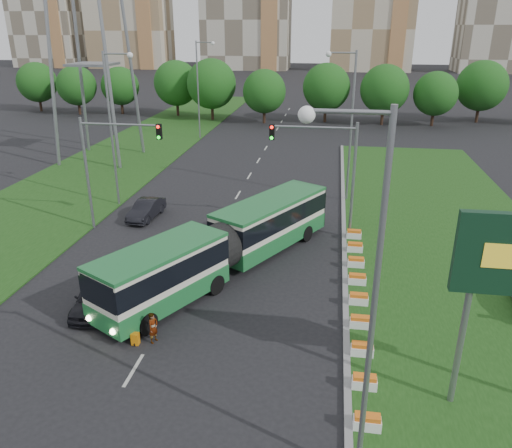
% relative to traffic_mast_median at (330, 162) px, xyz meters
% --- Properties ---
extents(ground, '(360.00, 360.00, 0.00)m').
position_rel_traffic_mast_median_xyz_m(ground, '(-4.78, -10.00, -5.35)').
color(ground, black).
rests_on(ground, ground).
extents(grass_median, '(14.00, 60.00, 0.15)m').
position_rel_traffic_mast_median_xyz_m(grass_median, '(8.22, -2.00, -5.27)').
color(grass_median, '#193F12').
rests_on(grass_median, ground).
extents(median_kerb, '(0.30, 60.00, 0.18)m').
position_rel_traffic_mast_median_xyz_m(median_kerb, '(1.27, -2.00, -5.26)').
color(median_kerb, gray).
rests_on(median_kerb, ground).
extents(left_verge, '(12.00, 110.00, 0.10)m').
position_rel_traffic_mast_median_xyz_m(left_verge, '(-22.78, 15.00, -5.30)').
color(left_verge, '#193F12').
rests_on(left_verge, ground).
extents(lane_markings, '(0.20, 100.00, 0.01)m').
position_rel_traffic_mast_median_xyz_m(lane_markings, '(-7.78, 10.00, -5.35)').
color(lane_markings, '#AFB0A9').
rests_on(lane_markings, ground).
extents(flower_planters, '(1.10, 18.10, 0.60)m').
position_rel_traffic_mast_median_xyz_m(flower_planters, '(1.92, -9.20, -4.90)').
color(flower_planters, white).
rests_on(flower_planters, grass_median).
extents(traffic_mast_median, '(5.76, 0.32, 8.00)m').
position_rel_traffic_mast_median_xyz_m(traffic_mast_median, '(0.00, 0.00, 0.00)').
color(traffic_mast_median, gray).
rests_on(traffic_mast_median, ground).
extents(traffic_mast_left, '(5.76, 0.32, 8.00)m').
position_rel_traffic_mast_median_xyz_m(traffic_mast_left, '(-15.16, -1.00, 0.00)').
color(traffic_mast_left, gray).
rests_on(traffic_mast_left, ground).
extents(street_lamps, '(36.00, 60.00, 12.00)m').
position_rel_traffic_mast_median_xyz_m(street_lamps, '(-7.78, 0.00, 0.65)').
color(street_lamps, gray).
rests_on(street_lamps, ground).
extents(tree_line, '(120.00, 8.00, 9.00)m').
position_rel_traffic_mast_median_xyz_m(tree_line, '(5.22, 45.00, -0.85)').
color(tree_line, '#1A5316').
rests_on(tree_line, ground).
extents(midrise_west, '(22.00, 14.00, 36.00)m').
position_rel_traffic_mast_median_xyz_m(midrise_west, '(-99.78, 140.00, 12.65)').
color(midrise_west, beige).
rests_on(midrise_west, ground).
extents(articulated_bus, '(2.77, 17.80, 2.93)m').
position_rel_traffic_mast_median_xyz_m(articulated_bus, '(-6.09, -6.18, -3.56)').
color(articulated_bus, beige).
rests_on(articulated_bus, ground).
extents(car_left_near, '(2.35, 4.62, 1.51)m').
position_rel_traffic_mast_median_xyz_m(car_left_near, '(-11.54, -11.50, -4.60)').
color(car_left_near, black).
rests_on(car_left_near, ground).
extents(car_left_far, '(1.82, 4.37, 1.41)m').
position_rel_traffic_mast_median_xyz_m(car_left_far, '(-13.64, 1.45, -4.65)').
color(car_left_far, black).
rests_on(car_left_far, ground).
extents(pedestrian, '(0.53, 0.65, 1.53)m').
position_rel_traffic_mast_median_xyz_m(pedestrian, '(-7.60, -13.87, -4.58)').
color(pedestrian, gray).
rests_on(pedestrian, ground).
extents(shopping_trolley, '(0.34, 0.36, 0.59)m').
position_rel_traffic_mast_median_xyz_m(shopping_trolley, '(-8.38, -14.20, -5.06)').
color(shopping_trolley, orange).
rests_on(shopping_trolley, ground).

